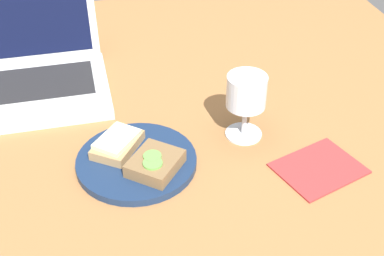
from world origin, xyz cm
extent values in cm
cube|color=#9E6B3D|center=(0.00, 0.00, 1.50)|extent=(140.00, 140.00, 3.00)
cylinder|color=navy|center=(-7.51, -6.31, 3.72)|extent=(22.07, 22.07, 1.44)
cube|color=#A88456|center=(-10.42, -2.70, 5.36)|extent=(11.05, 11.83, 1.84)
cube|color=#F4EAB7|center=(-10.42, -2.70, 6.73)|extent=(9.72, 9.98, 0.90)
cube|color=brown|center=(-4.60, -9.91, 5.68)|extent=(11.78, 11.94, 2.48)
cylinder|color=#6BB74C|center=(-5.27, -11.45, 7.13)|extent=(3.44, 3.44, 0.41)
cylinder|color=#6BB74C|center=(-5.00, -9.59, 7.15)|extent=(3.22, 3.22, 0.44)
cylinder|color=white|center=(14.38, -2.19, 3.20)|extent=(7.21, 7.21, 0.40)
cylinder|color=white|center=(14.38, -2.19, 6.70)|extent=(0.97, 0.97, 6.59)
cylinder|color=white|center=(14.38, -2.19, 13.15)|extent=(7.60, 7.60, 6.31)
cylinder|color=white|center=(14.38, -2.19, 12.21)|extent=(6.99, 6.99, 4.43)
cube|color=silver|center=(-26.41, 21.51, 3.93)|extent=(33.43, 25.51, 1.86)
cube|color=#232326|center=(-26.41, 23.80, 4.94)|extent=(27.41, 14.03, 0.16)
cube|color=silver|center=(-26.41, 36.92, 13.82)|extent=(32.76, 6.08, 18.16)
cube|color=black|center=(-26.41, 36.42, 13.82)|extent=(29.42, 4.62, 15.11)
cube|color=#B23333|center=(24.51, -15.29, 3.20)|extent=(17.78, 15.78, 0.40)
camera|label=1|loc=(-14.94, -81.34, 67.13)|focal=50.00mm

